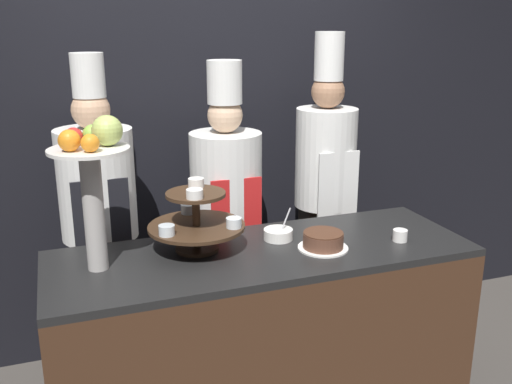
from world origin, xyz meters
TOP-DOWN VIEW (x-y plane):
  - wall_back at (0.00, 1.36)m, footprint 10.00×0.06m
  - buffet_counter at (0.00, 0.33)m, footprint 1.95×0.67m
  - tiered_stand at (-0.28, 0.44)m, footprint 0.44×0.44m
  - fruit_pedestal at (-0.72, 0.38)m, footprint 0.33×0.33m
  - cake_round at (0.26, 0.26)m, footprint 0.23×0.23m
  - cup_white at (0.65, 0.22)m, footprint 0.07×0.07m
  - serving_bowl_far at (0.12, 0.44)m, footprint 0.14×0.14m
  - chef_left at (-0.67, 0.98)m, footprint 0.39×0.39m
  - chef_center_left at (0.02, 0.98)m, footprint 0.40×0.40m
  - chef_center_right at (0.63, 0.98)m, footprint 0.35×0.35m

SIDE VIEW (x-z plane):
  - buffet_counter at x=0.00m, z-range 0.00..0.95m
  - chef_center_left at x=0.02m, z-range 0.07..1.84m
  - serving_bowl_far at x=0.12m, z-range 0.90..1.05m
  - cup_white at x=0.65m, z-range 0.95..1.01m
  - chef_left at x=-0.67m, z-range 0.08..1.90m
  - cake_round at x=0.26m, z-range 0.95..1.03m
  - chef_center_right at x=0.63m, z-range 0.08..1.99m
  - tiered_stand at x=-0.28m, z-range 0.94..1.26m
  - fruit_pedestal at x=-0.72m, z-range 1.06..1.71m
  - wall_back at x=0.00m, z-range 0.00..2.80m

